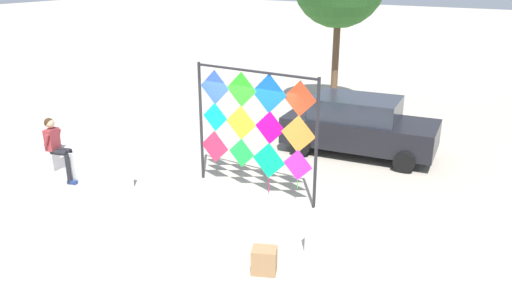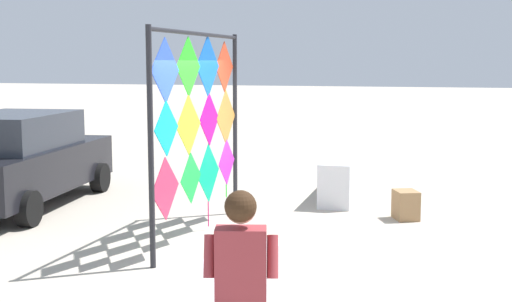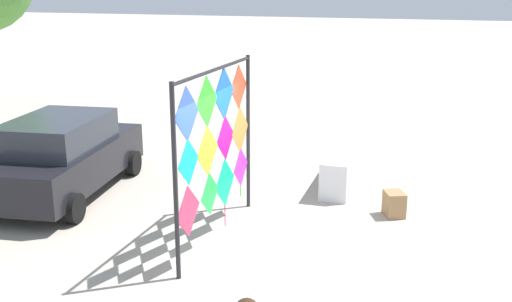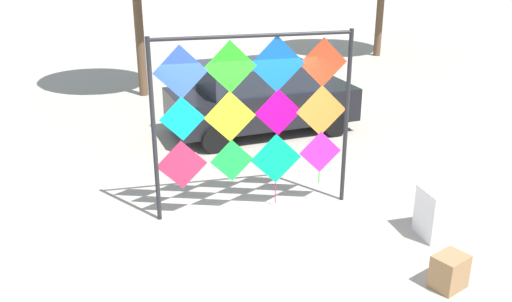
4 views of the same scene
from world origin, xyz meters
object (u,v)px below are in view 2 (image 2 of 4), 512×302
Objects in this scene: cardboard_box_large at (406,205)px; seated_vendor at (242,276)px; kite_display_rack at (199,115)px; parked_car at (17,159)px.

seated_vendor is at bearing 172.30° from cardboard_box_large.
kite_display_rack is at bearing 23.52° from seated_vendor.
parked_car is 9.38× the size of cardboard_box_large.
parked_car reaches higher than cardboard_box_large.
seated_vendor is 7.93m from parked_car.
seated_vendor is at bearing -156.48° from kite_display_rack.
cardboard_box_large is at bearing -7.70° from seated_vendor.
parked_car reaches higher than seated_vendor.
parked_car is 6.58m from cardboard_box_large.
kite_display_rack reaches higher than parked_car.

